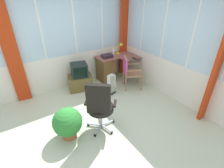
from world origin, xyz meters
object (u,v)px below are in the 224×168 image
at_px(office_chair, 100,105).
at_px(potted_plant, 68,123).
at_px(paper_tray, 107,56).
at_px(desk, 107,68).
at_px(tv_remote, 134,58).
at_px(spray_bottle, 114,52).
at_px(desk_lamp, 121,47).
at_px(wooden_armchair, 128,69).
at_px(tv_on_stand, 80,78).
at_px(space_heater, 112,84).

xyz_separation_m(office_chair, potted_plant, (-0.58, 0.18, -0.27)).
bearing_deg(potted_plant, paper_tray, 40.60).
height_order(desk, tv_remote, tv_remote).
distance_m(spray_bottle, potted_plant, 2.72).
relative_size(desk_lamp, wooden_armchair, 0.38).
height_order(desk, potted_plant, desk).
xyz_separation_m(tv_on_stand, space_heater, (0.61, -0.67, -0.05)).
bearing_deg(space_heater, potted_plant, -150.49).
height_order(tv_remote, wooden_armchair, wooden_armchair).
xyz_separation_m(spray_bottle, potted_plant, (-2.10, -1.64, -0.51)).
bearing_deg(desk, potted_plant, -139.21).
height_order(desk, desk_lamp, desk_lamp).
distance_m(office_chair, potted_plant, 0.67).
bearing_deg(spray_bottle, desk_lamp, -2.52).
relative_size(tv_on_stand, potted_plant, 1.22).
relative_size(wooden_armchair, potted_plant, 1.46).
xyz_separation_m(desk, wooden_armchair, (0.25, -0.72, 0.18)).
xyz_separation_m(tv_remote, wooden_armchair, (-0.35, -0.19, -0.18)).
distance_m(tv_remote, wooden_armchair, 0.44).
relative_size(office_chair, tv_on_stand, 1.44).
bearing_deg(wooden_armchair, office_chair, -145.07).
bearing_deg(tv_remote, potted_plant, -163.60).
height_order(paper_tray, office_chair, office_chair).
bearing_deg(desk_lamp, tv_on_stand, -176.23).
relative_size(office_chair, potted_plant, 1.75).
bearing_deg(paper_tray, tv_on_stand, -177.87).
bearing_deg(paper_tray, office_chair, -125.38).
distance_m(desk_lamp, tv_remote, 0.62).
bearing_deg(tv_on_stand, desk, 2.82).
distance_m(desk, office_chair, 2.16).
xyz_separation_m(tv_remote, office_chair, (-1.84, -1.23, -0.15)).
height_order(spray_bottle, potted_plant, spray_bottle).
bearing_deg(paper_tray, potted_plant, -139.40).
relative_size(desk_lamp, tv_remote, 2.30).
distance_m(space_heater, potted_plant, 1.75).
relative_size(desk, space_heater, 2.04).
distance_m(tv_on_stand, potted_plant, 1.79).
distance_m(tv_remote, paper_tray, 0.79).
bearing_deg(spray_bottle, office_chair, -129.86).
height_order(spray_bottle, paper_tray, spray_bottle).
bearing_deg(space_heater, paper_tray, 66.83).
bearing_deg(desk_lamp, space_heater, -137.50).
bearing_deg(space_heater, tv_remote, 11.54).
bearing_deg(wooden_armchair, tv_on_stand, 149.80).
bearing_deg(wooden_armchair, desk_lamp, 69.78).
bearing_deg(tv_remote, space_heater, -175.42).
bearing_deg(office_chair, paper_tray, 54.62).
height_order(tv_remote, tv_on_stand, tv_remote).
height_order(tv_remote, potted_plant, tv_remote).
bearing_deg(potted_plant, tv_on_stand, 59.09).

